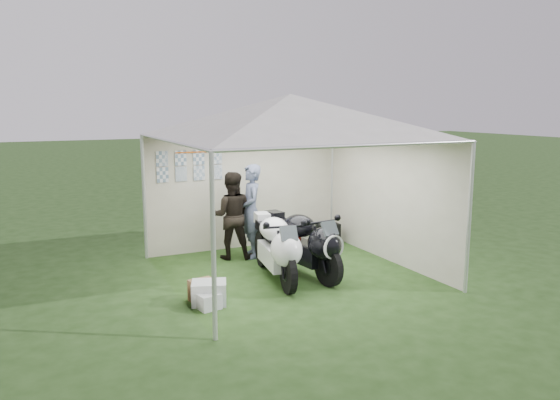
# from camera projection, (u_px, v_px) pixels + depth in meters

# --- Properties ---
(ground) EXTENTS (80.00, 80.00, 0.00)m
(ground) POSITION_uv_depth(u_px,v_px,m) (290.00, 273.00, 9.27)
(ground) COLOR #213E14
(ground) RESTS_ON ground
(canopy_tent) EXTENTS (5.66, 5.66, 3.00)m
(canopy_tent) POSITION_uv_depth(u_px,v_px,m) (289.00, 121.00, 8.86)
(canopy_tent) COLOR silver
(canopy_tent) RESTS_ON ground
(motorcycle_white) EXTENTS (0.68, 2.12, 1.05)m
(motorcycle_white) POSITION_uv_depth(u_px,v_px,m) (277.00, 246.00, 8.78)
(motorcycle_white) COLOR black
(motorcycle_white) RESTS_ON ground
(motorcycle_black) EXTENTS (0.65, 2.13, 1.05)m
(motorcycle_black) POSITION_uv_depth(u_px,v_px,m) (305.00, 242.00, 9.04)
(motorcycle_black) COLOR black
(motorcycle_black) RESTS_ON ground
(paddock_stand) EXTENTS (0.47, 0.33, 0.33)m
(paddock_stand) POSITION_uv_depth(u_px,v_px,m) (274.00, 253.00, 9.91)
(paddock_stand) COLOR #1E21C5
(paddock_stand) RESTS_ON ground
(person_dark_jacket) EXTENTS (0.96, 0.86, 1.62)m
(person_dark_jacket) POSITION_uv_depth(u_px,v_px,m) (231.00, 216.00, 10.07)
(person_dark_jacket) COLOR black
(person_dark_jacket) RESTS_ON ground
(person_blue_jacket) EXTENTS (0.54, 0.71, 1.75)m
(person_blue_jacket) POSITION_uv_depth(u_px,v_px,m) (251.00, 211.00, 10.14)
(person_blue_jacket) COLOR slate
(person_blue_jacket) RESTS_ON ground
(equipment_box) EXTENTS (0.44, 0.36, 0.44)m
(equipment_box) POSITION_uv_depth(u_px,v_px,m) (327.00, 234.00, 11.18)
(equipment_box) COLOR black
(equipment_box) RESTS_ON ground
(crate_0) EXTENTS (0.59, 0.52, 0.33)m
(crate_0) POSITION_uv_depth(u_px,v_px,m) (209.00, 293.00, 7.83)
(crate_0) COLOR silver
(crate_0) RESTS_ON ground
(crate_1) EXTENTS (0.41, 0.41, 0.31)m
(crate_1) POSITION_uv_depth(u_px,v_px,m) (204.00, 291.00, 7.92)
(crate_1) COLOR brown
(crate_1) RESTS_ON ground
(crate_2) EXTENTS (0.34, 0.30, 0.22)m
(crate_2) POSITION_uv_depth(u_px,v_px,m) (209.00, 301.00, 7.64)
(crate_2) COLOR silver
(crate_2) RESTS_ON ground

